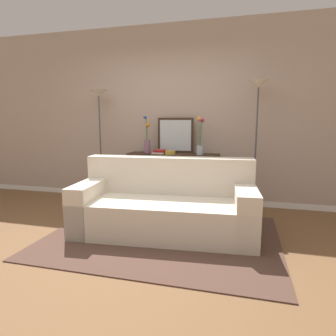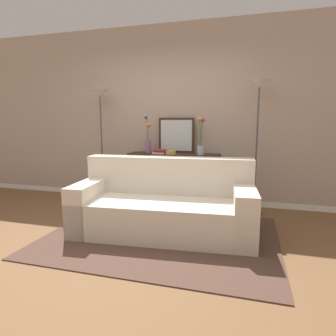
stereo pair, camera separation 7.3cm
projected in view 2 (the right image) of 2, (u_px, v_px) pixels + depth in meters
ground_plane at (115, 249)px, 3.05m from camera, size 16.00×16.00×0.02m
back_wall at (168, 116)px, 4.77m from camera, size 12.00×0.15×2.83m
area_rug at (161, 236)px, 3.36m from camera, size 2.60×1.96×0.01m
couch at (165, 207)px, 3.47m from camera, size 2.14×1.07×0.88m
console_table at (174, 170)px, 4.56m from camera, size 1.42×0.35×0.83m
floor_lamp_left at (101, 114)px, 4.69m from camera, size 0.28×0.28×1.82m
floor_lamp_right at (258, 110)px, 4.03m from camera, size 0.28×0.28×1.88m
wall_mirror at (176, 135)px, 4.61m from camera, size 0.58×0.02×0.55m
vase_tall_flowers at (148, 140)px, 4.61m from camera, size 0.11×0.11×0.60m
vase_short_flowers at (201, 140)px, 4.35m from camera, size 0.11×0.13×0.57m
fruit_bowl at (171, 153)px, 4.42m from camera, size 0.16×0.16×0.05m
book_stack at (160, 152)px, 4.48m from camera, size 0.20×0.14×0.07m
book_row_under_console at (150, 199)px, 4.75m from camera, size 0.37×0.17×0.12m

